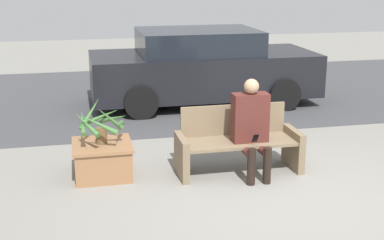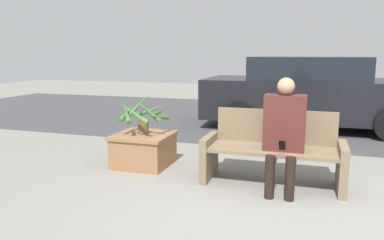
% 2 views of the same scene
% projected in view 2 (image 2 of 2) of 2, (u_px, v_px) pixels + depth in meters
% --- Properties ---
extents(ground_plane, '(30.00, 30.00, 0.00)m').
position_uv_depth(ground_plane, '(292.00, 219.00, 3.48)').
color(ground_plane, gray).
extents(road_surface, '(20.00, 6.00, 0.01)m').
position_uv_depth(road_surface, '(304.00, 120.00, 8.67)').
color(road_surface, '#424244').
rests_on(road_surface, ground_plane).
extents(bench, '(1.61, 0.60, 0.84)m').
position_uv_depth(bench, '(273.00, 151.00, 4.39)').
color(bench, '#7A664C').
rests_on(bench, ground_plane).
extents(person_seated, '(0.46, 0.57, 1.26)m').
position_uv_depth(person_seated, '(284.00, 130.00, 4.14)').
color(person_seated, '#51231E').
rests_on(person_seated, ground_plane).
extents(planter_box, '(0.75, 0.76, 0.44)m').
position_uv_depth(planter_box, '(144.00, 148.00, 5.11)').
color(planter_box, '#936642').
rests_on(planter_box, ground_plane).
extents(potted_plant, '(0.70, 0.69, 0.56)m').
position_uv_depth(potted_plant, '(143.00, 114.00, 5.03)').
color(potted_plant, brown).
rests_on(potted_plant, planter_box).
extents(parked_car, '(4.34, 1.98, 1.45)m').
position_uv_depth(parked_car, '(311.00, 93.00, 7.66)').
color(parked_car, black).
rests_on(parked_car, ground_plane).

